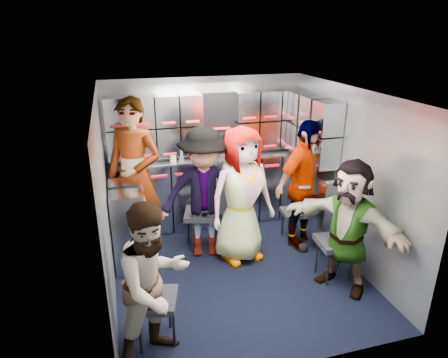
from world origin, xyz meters
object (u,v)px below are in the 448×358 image
object	(u,v)px
jump_seat_mid_right	(295,214)
jump_seat_near_right	(336,244)
attendant_arc_c	(241,195)
jump_seat_center	(236,224)
jump_seat_mid_left	(201,216)
attendant_standing	(135,176)
attendant_arc_b	(204,194)
jump_seat_near_left	(154,302)
attendant_arc_a	(154,285)
attendant_arc_d	(304,185)
attendant_arc_e	(348,226)

from	to	relation	value
jump_seat_mid_right	jump_seat_near_right	bearing A→B (deg)	-87.41
attendant_arc_c	jump_seat_mid_right	bearing A→B (deg)	5.25
jump_seat_center	jump_seat_near_right	size ratio (longest dim) A/B	0.92
jump_seat_mid_left	attendant_arc_c	xyz separation A→B (m)	(0.41, -0.39, 0.40)
jump_seat_near_right	attendant_standing	world-z (taller)	attendant_standing
jump_seat_center	jump_seat_near_right	world-z (taller)	jump_seat_near_right
jump_seat_center	attendant_arc_b	size ratio (longest dim) A/B	0.27
jump_seat_near_left	attendant_arc_b	bearing A→B (deg)	60.04
attendant_arc_b	attendant_arc_c	size ratio (longest dim) A/B	0.98
jump_seat_mid_left	jump_seat_near_right	distance (m)	1.71
attendant_arc_a	attendant_arc_d	bearing A→B (deg)	3.08
attendant_arc_b	attendant_standing	bearing A→B (deg)	161.20
jump_seat_mid_right	attendant_standing	size ratio (longest dim) A/B	0.21
jump_seat_near_left	attendant_arc_b	size ratio (longest dim) A/B	0.30
jump_seat_near_left	attendant_arc_d	size ratio (longest dim) A/B	0.29
attendant_arc_c	attendant_arc_d	bearing A→B (deg)	-6.24
jump_seat_center	attendant_arc_d	bearing A→B (deg)	-6.35
attendant_arc_a	attendant_arc_d	world-z (taller)	attendant_arc_d
attendant_arc_e	jump_seat_near_left	bearing A→B (deg)	-114.45
jump_seat_mid_left	attendant_arc_b	distance (m)	0.42
attendant_arc_c	jump_seat_mid_left	bearing A→B (deg)	124.53
attendant_arc_c	attendant_arc_d	distance (m)	0.86
jump_seat_near_left	attendant_standing	distance (m)	1.88
attendant_standing	attendant_arc_e	xyz separation A→B (m)	(2.10, -1.52, -0.24)
jump_seat_center	attendant_arc_c	bearing A→B (deg)	-90.00
attendant_standing	attendant_arc_b	bearing A→B (deg)	4.39
attendant_arc_e	attendant_arc_b	bearing A→B (deg)	-161.65
jump_seat_mid_right	jump_seat_mid_left	bearing A→B (deg)	174.35
attendant_arc_b	attendant_arc_e	world-z (taller)	attendant_arc_b
attendant_standing	attendant_arc_c	size ratio (longest dim) A/B	1.16
jump_seat_mid_right	attendant_arc_d	xyz separation A→B (m)	(0.00, -0.18, 0.48)
jump_seat_near_left	attendant_arc_a	size ratio (longest dim) A/B	0.33
attendant_arc_c	attendant_arc_d	world-z (taller)	attendant_arc_d
attendant_arc_d	attendant_arc_e	distance (m)	0.97
jump_seat_mid_left	jump_seat_mid_right	world-z (taller)	jump_seat_mid_left
attendant_arc_c	attendant_arc_e	world-z (taller)	attendant_arc_c
attendant_standing	attendant_arc_b	size ratio (longest dim) A/B	1.19
jump_seat_mid_right	attendant_arc_a	xyz separation A→B (m)	(-2.06, -1.60, 0.38)
attendant_standing	attendant_arc_d	world-z (taller)	attendant_standing
jump_seat_center	jump_seat_mid_right	xyz separation A→B (m)	(0.86, 0.08, -0.00)
attendant_arc_e	attendant_standing	bearing A→B (deg)	-157.77
jump_seat_mid_right	jump_seat_center	bearing A→B (deg)	-174.39
jump_seat_mid_right	attendant_arc_e	size ratio (longest dim) A/B	0.27
attendant_arc_c	jump_seat_near_right	bearing A→B (deg)	-49.70
jump_seat_near_left	attendant_arc_e	bearing A→B (deg)	7.44
jump_seat_near_right	attendant_arc_e	world-z (taller)	attendant_arc_e
jump_seat_center	attendant_arc_b	xyz separation A→B (m)	(-0.41, 0.03, 0.46)
jump_seat_mid_right	attendant_arc_b	world-z (taller)	attendant_arc_b
attendant_arc_a	jump_seat_mid_left	bearing A→B (deg)	33.92
jump_seat_near_left	jump_seat_mid_left	world-z (taller)	jump_seat_mid_left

